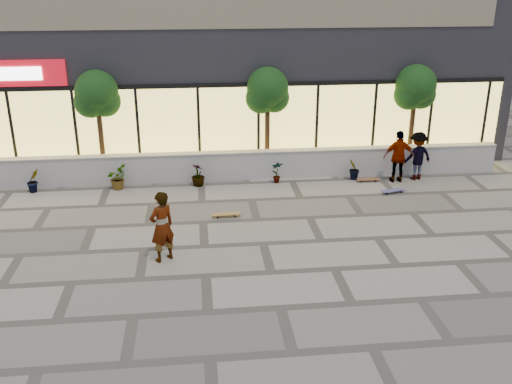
{
  "coord_description": "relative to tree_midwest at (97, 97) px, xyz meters",
  "views": [
    {
      "loc": [
        -0.1,
        -12.5,
        7.05
      ],
      "look_at": [
        1.5,
        2.27,
        1.3
      ],
      "focal_mm": 40.0,
      "sensor_mm": 36.0,
      "label": 1
    }
  ],
  "objects": [
    {
      "name": "skater_center",
      "position": [
        2.43,
        -6.74,
        -2.03
      ],
      "size": [
        0.83,
        0.78,
        1.91
      ],
      "primitive_type": "imported",
      "rotation": [
        0.0,
        0.0,
        3.76
      ],
      "color": "silver",
      "rests_on": "ground"
    },
    {
      "name": "tree_east",
      "position": [
        11.5,
        0.0,
        0.0
      ],
      "size": [
        1.6,
        1.5,
        3.92
      ],
      "color": "#4B2E1A",
      "rests_on": "ground"
    },
    {
      "name": "shrub_c",
      "position": [
        0.6,
        -1.25,
        -2.58
      ],
      "size": [
        0.68,
        0.77,
        0.81
      ],
      "primitive_type": "imported",
      "rotation": [
        0.0,
        0.0,
        1.64
      ],
      "color": "#123A15",
      "rests_on": "ground"
    },
    {
      "name": "shrub_b",
      "position": [
        -2.2,
        -1.25,
        -2.58
      ],
      "size": [
        0.57,
        0.57,
        0.81
      ],
      "primitive_type": "imported",
      "rotation": [
        0.0,
        0.0,
        0.82
      ],
      "color": "#123A15",
      "rests_on": "ground"
    },
    {
      "name": "shrub_e",
      "position": [
        6.2,
        -1.25,
        -2.58
      ],
      "size": [
        0.46,
        0.35,
        0.81
      ],
      "primitive_type": "imported",
      "rotation": [
        0.0,
        0.0,
        3.28
      ],
      "color": "#123A15",
      "rests_on": "ground"
    },
    {
      "name": "skater_right_far",
      "position": [
        11.26,
        -1.4,
        -2.11
      ],
      "size": [
        1.26,
        0.91,
        1.76
      ],
      "primitive_type": "imported",
      "rotation": [
        0.0,
        0.0,
        3.39
      ],
      "color": "maroon",
      "rests_on": "ground"
    },
    {
      "name": "tree_mideast",
      "position": [
        6.0,
        0.0,
        0.0
      ],
      "size": [
        1.6,
        1.5,
        3.92
      ],
      "color": "#4B2E1A",
      "rests_on": "ground"
    },
    {
      "name": "retail_building",
      "position": [
        3.5,
        4.79,
        1.26
      ],
      "size": [
        24.0,
        9.17,
        8.5
      ],
      "color": "#25242A",
      "rests_on": "ground"
    },
    {
      "name": "skateboard_right_near",
      "position": [
        9.48,
        -1.5,
        -2.9
      ],
      "size": [
        0.83,
        0.22,
        0.1
      ],
      "rotation": [
        0.0,
        0.0,
        -0.01
      ],
      "color": "brown",
      "rests_on": "ground"
    },
    {
      "name": "planter_wall",
      "position": [
        3.5,
        -0.7,
        -2.46
      ],
      "size": [
        22.0,
        0.42,
        1.04
      ],
      "color": "#B8B6AF",
      "rests_on": "ground"
    },
    {
      "name": "shrub_d",
      "position": [
        3.4,
        -1.25,
        -2.58
      ],
      "size": [
        0.64,
        0.64,
        0.81
      ],
      "primitive_type": "imported",
      "rotation": [
        0.0,
        0.0,
        2.46
      ],
      "color": "#123A15",
      "rests_on": "ground"
    },
    {
      "name": "skater_right_near",
      "position": [
        10.5,
        -1.6,
        -2.05
      ],
      "size": [
        1.12,
        0.5,
        1.87
      ],
      "primitive_type": "imported",
      "rotation": [
        0.0,
        0.0,
        3.1
      ],
      "color": "white",
      "rests_on": "ground"
    },
    {
      "name": "skateboard_center",
      "position": [
        4.22,
        -4.11,
        -2.9
      ],
      "size": [
        0.88,
        0.26,
        0.1
      ],
      "rotation": [
        0.0,
        0.0,
        0.04
      ],
      "color": "olive",
      "rests_on": "ground"
    },
    {
      "name": "ground",
      "position": [
        3.5,
        -7.7,
        -2.99
      ],
      "size": [
        80.0,
        80.0,
        0.0
      ],
      "primitive_type": "plane",
      "color": "#A59E8F",
      "rests_on": "ground"
    },
    {
      "name": "skateboard_right_far",
      "position": [
        10.0,
        -2.69,
        -2.9
      ],
      "size": [
        0.89,
        0.4,
        0.1
      ],
      "rotation": [
        0.0,
        0.0,
        0.22
      ],
      "color": "#494A86",
      "rests_on": "ground"
    },
    {
      "name": "tree_midwest",
      "position": [
        0.0,
        0.0,
        0.0
      ],
      "size": [
        1.6,
        1.5,
        3.92
      ],
      "color": "#4B2E1A",
      "rests_on": "ground"
    },
    {
      "name": "shrub_f",
      "position": [
        9.0,
        -1.25,
        -2.58
      ],
      "size": [
        0.55,
        0.57,
        0.81
      ],
      "primitive_type": "imported",
      "rotation": [
        0.0,
        0.0,
        4.1
      ],
      "color": "#123A15",
      "rests_on": "ground"
    }
  ]
}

